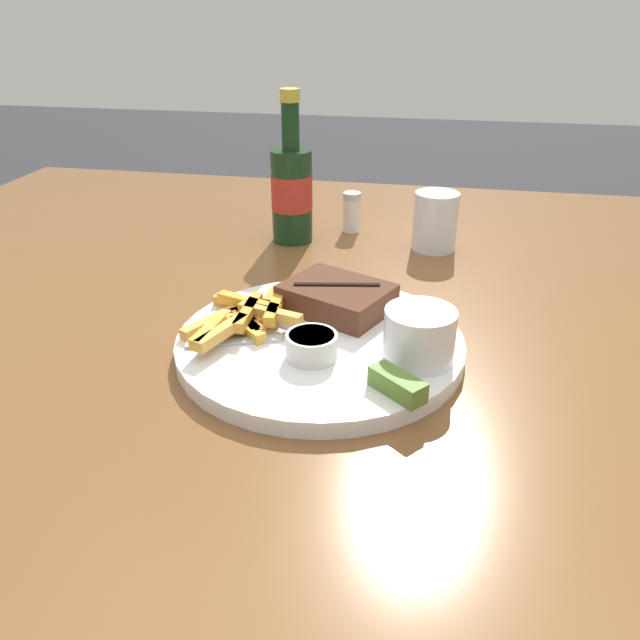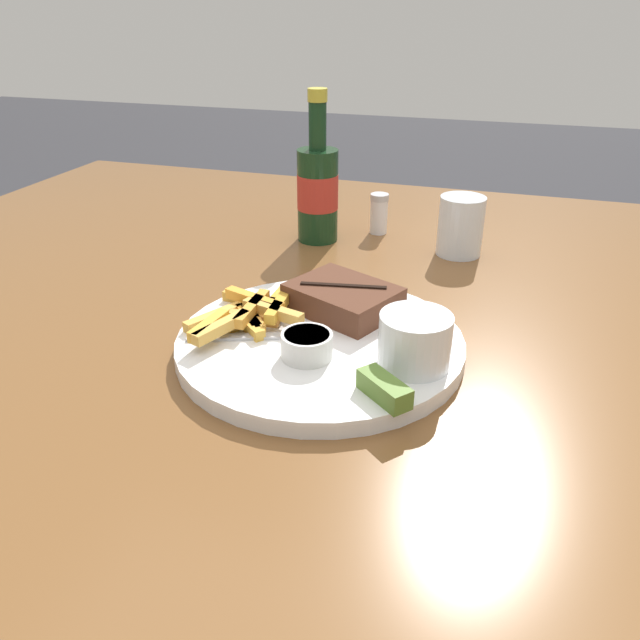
% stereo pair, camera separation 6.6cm
% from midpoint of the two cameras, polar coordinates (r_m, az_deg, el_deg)
% --- Properties ---
extents(dining_table, '(1.55, 1.40, 0.74)m').
position_cam_midpoint_polar(dining_table, '(0.71, -2.68, -6.95)').
color(dining_table, brown).
rests_on(dining_table, ground_plane).
extents(dinner_plate, '(0.31, 0.31, 0.02)m').
position_cam_midpoint_polar(dinner_plate, '(0.68, -2.81, -2.25)').
color(dinner_plate, white).
rests_on(dinner_plate, dining_table).
extents(steak_portion, '(0.14, 0.13, 0.03)m').
position_cam_midpoint_polar(steak_portion, '(0.72, -1.08, 2.02)').
color(steak_portion, '#512D1E').
rests_on(steak_portion, dinner_plate).
extents(fries_pile, '(0.13, 0.17, 0.02)m').
position_cam_midpoint_polar(fries_pile, '(0.70, -9.54, 0.20)').
color(fries_pile, gold).
rests_on(fries_pile, dinner_plate).
extents(coleslaw_cup, '(0.07, 0.07, 0.05)m').
position_cam_midpoint_polar(coleslaw_cup, '(0.62, 6.09, -1.21)').
color(coleslaw_cup, white).
rests_on(coleslaw_cup, dinner_plate).
extents(dipping_sauce_cup, '(0.05, 0.05, 0.03)m').
position_cam_midpoint_polar(dipping_sauce_cup, '(0.63, -3.81, -2.34)').
color(dipping_sauce_cup, silver).
rests_on(dipping_sauce_cup, dinner_plate).
extents(pickle_spear, '(0.06, 0.05, 0.02)m').
position_cam_midpoint_polar(pickle_spear, '(0.57, 3.80, -5.99)').
color(pickle_spear, '#567A2D').
rests_on(pickle_spear, dinner_plate).
extents(fork_utensil, '(0.13, 0.06, 0.00)m').
position_cam_midpoint_polar(fork_utensil, '(0.67, -9.84, -1.98)').
color(fork_utensil, '#B7B7BC').
rests_on(fork_utensil, dinner_plate).
extents(beer_bottle, '(0.06, 0.06, 0.23)m').
position_cam_midpoint_polar(beer_bottle, '(0.98, -4.58, 11.76)').
color(beer_bottle, '#143319').
rests_on(beer_bottle, dining_table).
extents(drinking_glass, '(0.07, 0.07, 0.09)m').
position_cam_midpoint_polar(drinking_glass, '(0.96, 8.54, 8.88)').
color(drinking_glass, silver).
rests_on(drinking_glass, dining_table).
extents(salt_shaker, '(0.03, 0.03, 0.07)m').
position_cam_midpoint_polar(salt_shaker, '(1.03, 1.04, 9.83)').
color(salt_shaker, white).
rests_on(salt_shaker, dining_table).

